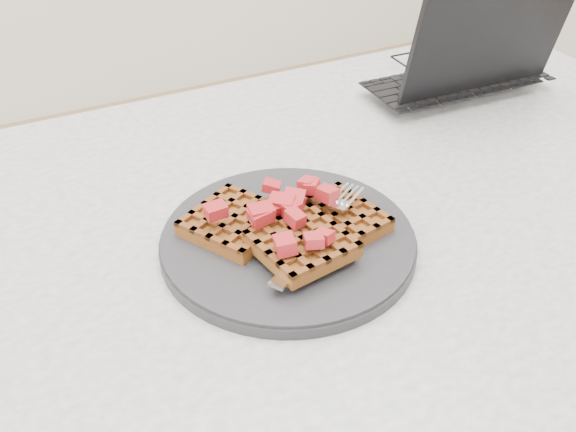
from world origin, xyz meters
The scene contains 6 objects.
table centered at (0.00, 0.00, 0.64)m, with size 1.20×0.80×0.75m.
plate centered at (-0.07, -0.02, 0.76)m, with size 0.27×0.27×0.02m, color black.
waffles centered at (-0.07, -0.02, 0.78)m, with size 0.21×0.18×0.03m.
strawberry_pile centered at (-0.07, -0.02, 0.80)m, with size 0.15×0.15×0.02m, color maroon, non-canonical shape.
fork centered at (-0.04, -0.04, 0.77)m, with size 0.02×0.18×0.02m, color silver, non-canonical shape.
laptop centered at (0.33, 0.23, 0.78)m, with size 0.29×0.22×0.19m.
Camera 1 is at (-0.31, -0.49, 1.18)m, focal length 40.00 mm.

